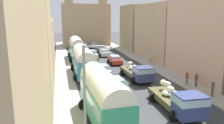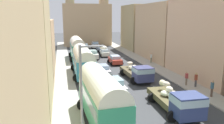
{
  "view_description": "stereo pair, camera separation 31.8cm",
  "coord_description": "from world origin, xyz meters",
  "px_view_note": "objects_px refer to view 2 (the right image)",
  "views": [
    {
      "loc": [
        -7.85,
        -9.07,
        8.16
      ],
      "look_at": [
        0.0,
        22.7,
        1.32
      ],
      "focal_mm": 35.1,
      "sensor_mm": 36.0,
      "label": 1
    },
    {
      "loc": [
        -7.55,
        -9.15,
        8.16
      ],
      "look_at": [
        0.0,
        22.7,
        1.32
      ],
      "focal_mm": 35.1,
      "sensor_mm": 36.0,
      "label": 2
    }
  ],
  "objects_px": {
    "car_4": "(114,85)",
    "pedestrian_2": "(212,88)",
    "car_0": "(115,60)",
    "car_7": "(85,47)",
    "streetlamp_near": "(85,90)",
    "car_1": "(105,53)",
    "pedestrian_0": "(196,79)",
    "car_3": "(95,45)",
    "car_5": "(102,70)",
    "pedestrian_3": "(187,78)",
    "pedestrian_1": "(151,58)",
    "parked_bus_0": "(101,95)",
    "cargo_truck_1": "(138,72)",
    "parked_bus_2": "(77,47)",
    "cargo_truck_0": "(178,101)",
    "car_2": "(101,49)",
    "parked_bus_1": "(83,60)",
    "car_6": "(92,55)"
  },
  "relations": [
    {
      "from": "car_0",
      "to": "car_6",
      "type": "height_order",
      "value": "car_6"
    },
    {
      "from": "car_1",
      "to": "streetlamp_near",
      "type": "distance_m",
      "value": 32.89
    },
    {
      "from": "parked_bus_0",
      "to": "car_0",
      "type": "xyz_separation_m",
      "value": [
        6.27,
        20.57,
        -1.49
      ]
    },
    {
      "from": "car_7",
      "to": "streetlamp_near",
      "type": "height_order",
      "value": "streetlamp_near"
    },
    {
      "from": "parked_bus_1",
      "to": "pedestrian_2",
      "type": "xyz_separation_m",
      "value": [
        11.74,
        -11.8,
        -1.14
      ]
    },
    {
      "from": "car_7",
      "to": "pedestrian_0",
      "type": "distance_m",
      "value": 32.72
    },
    {
      "from": "cargo_truck_1",
      "to": "pedestrian_2",
      "type": "bearing_deg",
      "value": -55.71
    },
    {
      "from": "car_3",
      "to": "pedestrian_0",
      "type": "bearing_deg",
      "value": -80.21
    },
    {
      "from": "car_1",
      "to": "car_4",
      "type": "bearing_deg",
      "value": -98.76
    },
    {
      "from": "car_3",
      "to": "car_7",
      "type": "bearing_deg",
      "value": -127.19
    },
    {
      "from": "pedestrian_2",
      "to": "car_1",
      "type": "bearing_deg",
      "value": 102.75
    },
    {
      "from": "car_7",
      "to": "pedestrian_3",
      "type": "distance_m",
      "value": 31.76
    },
    {
      "from": "parked_bus_2",
      "to": "streetlamp_near",
      "type": "height_order",
      "value": "streetlamp_near"
    },
    {
      "from": "car_3",
      "to": "car_4",
      "type": "relative_size",
      "value": 0.97
    },
    {
      "from": "car_5",
      "to": "car_1",
      "type": "bearing_deg",
      "value": 77.44
    },
    {
      "from": "cargo_truck_1",
      "to": "pedestrian_3",
      "type": "xyz_separation_m",
      "value": [
        4.8,
        -3.52,
        -0.11
      ]
    },
    {
      "from": "car_4",
      "to": "parked_bus_0",
      "type": "bearing_deg",
      "value": -112.25
    },
    {
      "from": "cargo_truck_1",
      "to": "pedestrian_1",
      "type": "relative_size",
      "value": 3.91
    },
    {
      "from": "car_1",
      "to": "car_5",
      "type": "xyz_separation_m",
      "value": [
        -3.37,
        -15.15,
        0.07
      ]
    },
    {
      "from": "cargo_truck_0",
      "to": "car_1",
      "type": "bearing_deg",
      "value": 91.18
    },
    {
      "from": "car_5",
      "to": "pedestrian_3",
      "type": "xyz_separation_m",
      "value": [
        8.87,
        -6.69,
        0.21
      ]
    },
    {
      "from": "car_2",
      "to": "pedestrian_2",
      "type": "relative_size",
      "value": 2.28
    },
    {
      "from": "car_2",
      "to": "pedestrian_2",
      "type": "bearing_deg",
      "value": -80.33
    },
    {
      "from": "car_7",
      "to": "pedestrian_1",
      "type": "distance_m",
      "value": 20.07
    },
    {
      "from": "parked_bus_2",
      "to": "car_7",
      "type": "height_order",
      "value": "parked_bus_2"
    },
    {
      "from": "cargo_truck_1",
      "to": "pedestrian_3",
      "type": "distance_m",
      "value": 5.96
    },
    {
      "from": "car_2",
      "to": "car_7",
      "type": "distance_m",
      "value": 4.48
    },
    {
      "from": "parked_bus_2",
      "to": "cargo_truck_0",
      "type": "distance_m",
      "value": 27.09
    },
    {
      "from": "pedestrian_3",
      "to": "pedestrian_1",
      "type": "bearing_deg",
      "value": 85.12
    },
    {
      "from": "car_2",
      "to": "pedestrian_1",
      "type": "distance_m",
      "value": 16.1
    },
    {
      "from": "parked_bus_2",
      "to": "cargo_truck_0",
      "type": "relative_size",
      "value": 1.22
    },
    {
      "from": "car_6",
      "to": "parked_bus_0",
      "type": "bearing_deg",
      "value": -96.73
    },
    {
      "from": "car_4",
      "to": "pedestrian_2",
      "type": "height_order",
      "value": "pedestrian_2"
    },
    {
      "from": "cargo_truck_1",
      "to": "car_5",
      "type": "distance_m",
      "value": 5.16
    },
    {
      "from": "pedestrian_0",
      "to": "car_0",
      "type": "bearing_deg",
      "value": 111.76
    },
    {
      "from": "pedestrian_2",
      "to": "car_5",
      "type": "bearing_deg",
      "value": 130.69
    },
    {
      "from": "car_0",
      "to": "car_7",
      "type": "relative_size",
      "value": 0.94
    },
    {
      "from": "car_1",
      "to": "car_3",
      "type": "bearing_deg",
      "value": 89.72
    },
    {
      "from": "parked_bus_0",
      "to": "pedestrian_3",
      "type": "relative_size",
      "value": 4.74
    },
    {
      "from": "parked_bus_2",
      "to": "car_7",
      "type": "distance_m",
      "value": 11.21
    },
    {
      "from": "car_1",
      "to": "car_5",
      "type": "relative_size",
      "value": 0.95
    },
    {
      "from": "cargo_truck_1",
      "to": "car_7",
      "type": "height_order",
      "value": "cargo_truck_1"
    },
    {
      "from": "cargo_truck_1",
      "to": "car_6",
      "type": "distance_m",
      "value": 16.52
    },
    {
      "from": "car_3",
      "to": "car_5",
      "type": "relative_size",
      "value": 1.07
    },
    {
      "from": "streetlamp_near",
      "to": "parked_bus_1",
      "type": "bearing_deg",
      "value": 84.5
    },
    {
      "from": "streetlamp_near",
      "to": "parked_bus_2",
      "type": "bearing_deg",
      "value": 86.49
    },
    {
      "from": "streetlamp_near",
      "to": "car_1",
      "type": "bearing_deg",
      "value": 76.58
    },
    {
      "from": "parked_bus_0",
      "to": "car_2",
      "type": "bearing_deg",
      "value": 79.46
    },
    {
      "from": "parked_bus_2",
      "to": "car_2",
      "type": "bearing_deg",
      "value": 52.75
    },
    {
      "from": "pedestrian_0",
      "to": "car_7",
      "type": "bearing_deg",
      "value": 106.7
    }
  ]
}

